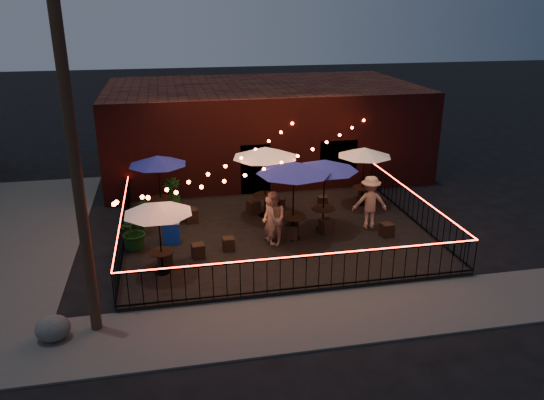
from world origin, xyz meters
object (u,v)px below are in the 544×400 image
(cafe_table_3, at_px, (265,153))
(cafe_table_5, at_px, (364,153))
(cafe_table_4, at_px, (325,166))
(cooler, at_px, (171,232))
(cafe_table_1, at_px, (158,161))
(cafe_table_0, at_px, (158,209))
(cafe_table_2, at_px, (294,169))
(boulder, at_px, (53,328))
(utility_pole, at_px, (76,172))

(cafe_table_3, relative_size, cafe_table_5, 1.19)
(cafe_table_4, bearing_deg, cooler, -178.71)
(cafe_table_1, distance_m, cafe_table_5, 7.61)
(cafe_table_1, bearing_deg, cafe_table_5, -2.23)
(cafe_table_0, distance_m, cafe_table_2, 4.55)
(cafe_table_4, relative_size, cooler, 4.00)
(cafe_table_5, height_order, boulder, cafe_table_5)
(cooler, distance_m, boulder, 5.48)
(cafe_table_4, bearing_deg, boulder, -148.99)
(utility_pole, relative_size, cafe_table_3, 2.97)
(cafe_table_2, xyz_separation_m, cafe_table_3, (-0.51, 2.18, -0.05))
(cafe_table_3, height_order, cafe_table_5, cafe_table_3)
(cooler, bearing_deg, cafe_table_4, 6.21)
(cafe_table_1, height_order, cafe_table_3, cafe_table_3)
(cafe_table_3, relative_size, boulder, 3.18)
(cafe_table_1, relative_size, cafe_table_4, 0.89)
(boulder, bearing_deg, cooler, 58.71)
(cafe_table_0, xyz_separation_m, cafe_table_3, (3.73, 3.78, 0.39))
(cafe_table_1, xyz_separation_m, cafe_table_5, (7.60, -0.30, -0.03))
(utility_pole, xyz_separation_m, cafe_table_3, (5.33, 6.15, -1.48))
(utility_pole, bearing_deg, boulder, -163.90)
(cafe_table_0, bearing_deg, cafe_table_5, 28.69)
(cafe_table_2, relative_size, cafe_table_5, 1.20)
(cafe_table_2, xyz_separation_m, cooler, (-3.93, 0.45, -2.03))
(cafe_table_3, relative_size, cooler, 3.61)
(cafe_table_4, distance_m, cooler, 5.47)
(cafe_table_1, xyz_separation_m, cafe_table_2, (4.24, -2.86, 0.31))
(cafe_table_3, distance_m, cafe_table_5, 3.90)
(cafe_table_2, height_order, cafe_table_5, cafe_table_2)
(utility_pole, xyz_separation_m, cooler, (1.91, 4.41, -3.47))
(cafe_table_0, bearing_deg, boulder, -133.80)
(cafe_table_0, height_order, cafe_table_2, cafe_table_2)
(cafe_table_1, height_order, cafe_table_5, cafe_table_1)
(cafe_table_0, relative_size, cooler, 3.45)
(cafe_table_5, distance_m, boulder, 12.35)
(boulder, bearing_deg, cafe_table_2, 31.99)
(cafe_table_1, xyz_separation_m, cafe_table_3, (3.73, -0.68, 0.27))
(cafe_table_0, xyz_separation_m, boulder, (-2.53, -2.64, -1.79))
(cafe_table_3, distance_m, cafe_table_4, 2.36)
(cafe_table_3, xyz_separation_m, cafe_table_4, (1.71, -1.62, -0.10))
(cafe_table_5, bearing_deg, cafe_table_0, -151.31)
(cafe_table_1, bearing_deg, cafe_table_2, -34.01)
(cafe_table_1, distance_m, cooler, 2.98)
(utility_pole, height_order, cafe_table_0, utility_pole)
(cafe_table_2, bearing_deg, cooler, 173.51)
(cafe_table_0, bearing_deg, cafe_table_1, 90.00)
(boulder, bearing_deg, cafe_table_1, 70.35)
(cafe_table_1, distance_m, cafe_table_2, 5.13)
(cafe_table_3, distance_m, cooler, 4.32)
(cafe_table_0, xyz_separation_m, cafe_table_5, (7.60, 4.16, 0.10))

